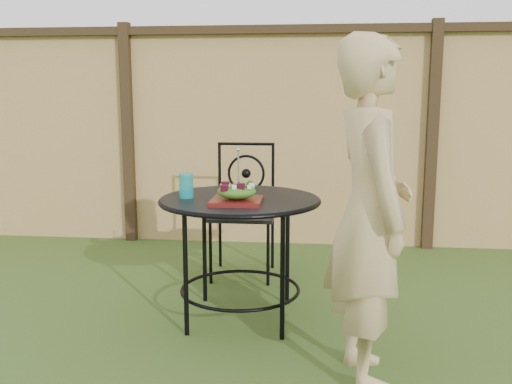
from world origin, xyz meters
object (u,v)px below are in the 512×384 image
patio_table (240,221)px  patio_chair (244,206)px  salad_plate (237,201)px  diner (370,213)px

patio_table → patio_chair: size_ratio=0.97×
patio_table → salad_plate: 0.22m
diner → salad_plate: diner is taller
patio_table → patio_chair: (-0.09, 0.86, -0.08)m
diner → salad_plate: 0.82m
diner → patio_table: bearing=35.3°
patio_chair → patio_table: bearing=-84.2°
patio_table → diner: diner is taller
salad_plate → patio_chair: bearing=95.2°
patio_chair → diner: size_ratio=0.61×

